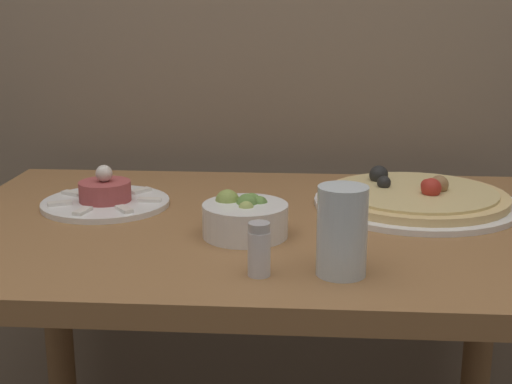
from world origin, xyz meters
The scene contains 6 objects.
dining_table centered at (0.00, 0.34, 0.62)m, with size 1.02×0.69×0.74m.
pizza_plate centered at (0.28, 0.45, 0.76)m, with size 0.36×0.36×0.06m.
tartare_plate centered at (-0.27, 0.41, 0.76)m, with size 0.22×0.22×0.07m.
small_bowl centered at (-0.01, 0.27, 0.77)m, with size 0.13×0.13×0.07m.
drinking_glass centered at (0.13, 0.11, 0.80)m, with size 0.07×0.07×0.12m.
salt_shaker centered at (0.02, 0.10, 0.78)m, with size 0.03×0.03×0.07m.
Camera 1 is at (0.08, -0.77, 1.09)m, focal length 50.00 mm.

